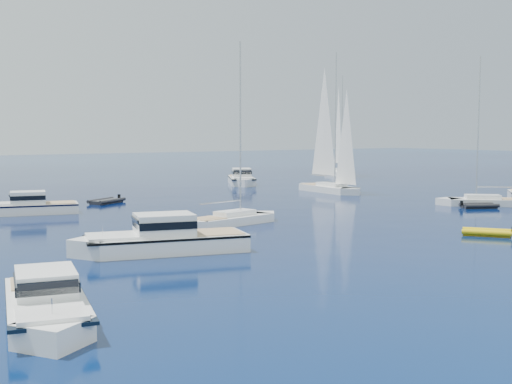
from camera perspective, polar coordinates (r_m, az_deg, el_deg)
motor_cruiser_left at (r=27.24m, az=-17.68°, el=-10.64°), size 5.12×10.15×2.55m
motor_cruiser_centre at (r=40.73m, az=-8.26°, el=-5.22°), size 12.12×6.52×3.04m
motor_cruiser_far_l at (r=62.63m, az=-19.33°, el=-1.82°), size 10.43×5.59×2.62m
motor_cruiser_distant at (r=92.95m, az=-1.25°, el=0.67°), size 8.32×11.38×2.92m
sailboat_mid_r at (r=69.92m, az=19.40°, el=-1.12°), size 9.57×9.12×15.44m
sailboat_centre at (r=52.57m, az=-2.17°, el=-2.82°), size 10.58×4.45×15.09m
sailboat_sails_r at (r=81.47m, az=6.33°, el=-0.00°), size 3.67×12.06×17.54m
sailboat_sails_far at (r=113.59m, az=7.26°, el=1.45°), size 7.94×12.08×17.51m
tender_yellow at (r=49.60m, az=19.38°, el=-3.60°), size 3.60×3.97×0.95m
tender_grey_near at (r=67.38m, az=18.80°, el=-1.33°), size 4.13×3.40×0.95m
tender_grey_far at (r=70.00m, az=-12.84°, el=-0.95°), size 4.89×4.19×0.95m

